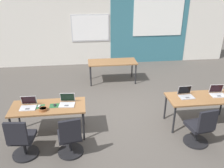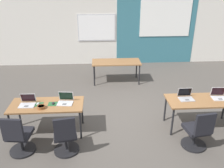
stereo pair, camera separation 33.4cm
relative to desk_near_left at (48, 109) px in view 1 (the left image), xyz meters
The scene contains 17 objects.
ground_plane 1.96m from the desk_near_left, 18.92° to the left, with size 24.00×24.00×0.00m.
back_wall_assembly 5.18m from the desk_near_left, 69.39° to the left, with size 10.00×0.27×2.80m.
desk_near_left is the anchor object (origin of this frame).
desk_near_right 3.50m from the desk_near_left, ahead, with size 1.60×0.70×0.72m.
desk_far_center 3.30m from the desk_near_left, 57.99° to the left, with size 1.60×0.70×0.72m.
laptop_near_left_inner 0.43m from the desk_near_left, ahead, with size 0.36×0.31×0.23m.
mousepad_near_left_inner 0.16m from the desk_near_left, ahead, with size 0.22×0.19×0.00m.
mouse_near_left_inner 0.17m from the desk_near_left, ahead, with size 0.07×0.11×0.03m.
chair_near_left_inner 0.94m from the desk_near_left, 57.87° to the right, with size 0.52×0.57×0.92m.
laptop_near_right_inner 3.14m from the desk_near_left, ahead, with size 0.34×0.29×0.23m.
chair_near_right_inner 3.24m from the desk_near_left, 13.59° to the right, with size 0.52×0.57×0.92m.
laptop_near_left_end 0.42m from the desk_near_left, behind, with size 0.34×0.30×0.23m.
mousepad_near_left_end 0.19m from the desk_near_left, behind, with size 0.22×0.19×0.00m.
mouse_near_left_end 0.20m from the desk_near_left, behind, with size 0.08×0.11×0.03m.
chair_near_left_end 0.89m from the desk_near_left, 121.61° to the right, with size 0.52×0.56×0.92m.
laptop_near_right_end 3.92m from the desk_near_left, ahead, with size 0.35×0.29×0.24m.
snack_bowl 0.21m from the desk_near_left, 113.16° to the right, with size 0.18×0.18×0.06m.
Camera 1 is at (-0.92, -5.18, 3.25)m, focal length 37.82 mm.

